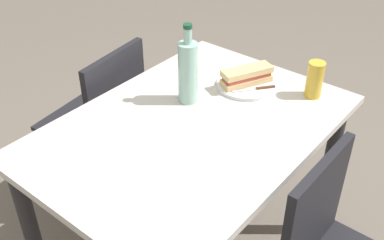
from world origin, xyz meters
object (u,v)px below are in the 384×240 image
Objects in this scene: plate_near at (247,85)px; chair_near at (103,118)px; water_bottle at (188,71)px; baguette_sandwich_near at (247,76)px; knife_near at (256,89)px; beer_glass at (315,80)px; dining_table at (192,150)px.

chair_near is at bearing -65.81° from plate_near.
chair_near is at bearing -85.24° from water_bottle.
chair_near is at bearing -65.81° from baguette_sandwich_near.
plate_near is at bearing 153.03° from water_bottle.
baguette_sandwich_near is at bearing -104.74° from knife_near.
beer_glass is (-0.38, 0.85, 0.35)m from chair_near.
dining_table is at bearing -0.42° from plate_near.
knife_near is 0.23m from beer_glass.
beer_glass is (-0.34, 0.36, -0.06)m from water_bottle.
plate_near is at bearing 179.58° from dining_table.
chair_near reaches higher than knife_near.
plate_near is 0.06m from knife_near.
beer_glass is (-0.10, 0.24, 0.07)m from plate_near.
chair_near is at bearing -68.73° from knife_near.
baguette_sandwich_near is 1.49× the size of beer_glass.
dining_table is 3.66× the size of water_bottle.
knife_near is at bearing 170.13° from dining_table.
water_bottle is 2.15× the size of beer_glass.
knife_near is at bearing 75.26° from plate_near.
baguette_sandwich_near is at bearing 114.19° from chair_near.
beer_glass is (-0.10, 0.24, 0.02)m from baguette_sandwich_near.
beer_glass reaches higher than knife_near.
chair_near is at bearing -66.05° from beer_glass.
knife_near is 0.30m from water_bottle.
chair_near is (-0.08, -0.61, -0.16)m from dining_table.
water_bottle reaches higher than beer_glass.
water_bottle is at bearing -135.56° from dining_table.
water_bottle is (0.23, -0.12, 0.08)m from baguette_sandwich_near.
chair_near reaches higher than plate_near.
water_bottle is (0.22, -0.17, 0.11)m from knife_near.
knife_near is at bearing 75.26° from baguette_sandwich_near.
baguette_sandwich_near reaches higher than plate_near.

